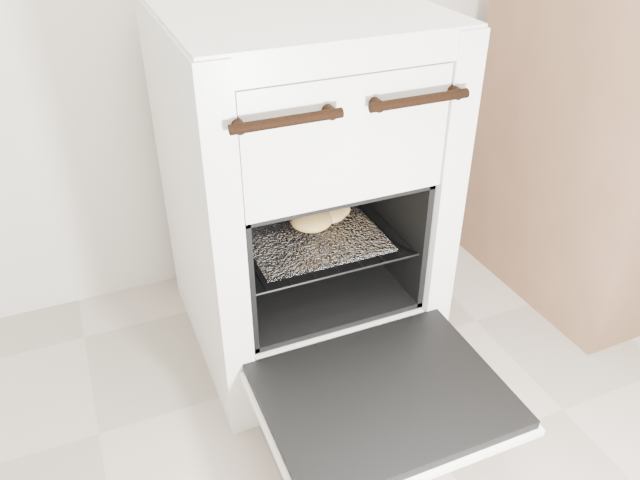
% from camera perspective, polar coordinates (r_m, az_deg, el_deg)
% --- Properties ---
extents(stove, '(0.54, 0.60, 0.83)m').
position_cam_1_polar(stove, '(1.47, -2.00, 4.03)').
color(stove, silver).
rests_on(stove, ground).
extents(oven_door, '(0.49, 0.38, 0.03)m').
position_cam_1_polar(oven_door, '(1.28, 5.82, -14.14)').
color(oven_door, black).
rests_on(oven_door, stove).
extents(oven_rack, '(0.39, 0.38, 0.01)m').
position_cam_1_polar(oven_rack, '(1.46, -1.10, 0.70)').
color(oven_rack, black).
rests_on(oven_rack, stove).
extents(foil_sheet, '(0.31, 0.27, 0.01)m').
position_cam_1_polar(foil_sheet, '(1.44, -0.84, 0.54)').
color(foil_sheet, white).
rests_on(foil_sheet, oven_rack).
extents(baked_rolls, '(0.17, 0.13, 0.04)m').
position_cam_1_polar(baked_rolls, '(1.47, 0.15, 2.33)').
color(baked_rolls, '#E1B75A').
rests_on(baked_rolls, foil_sheet).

